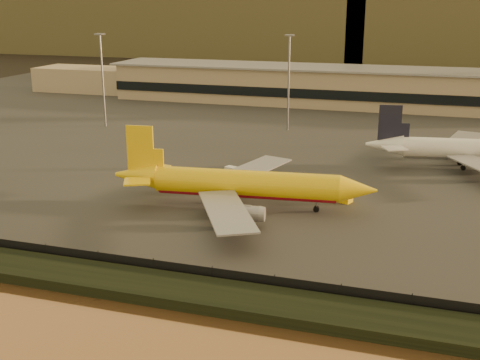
# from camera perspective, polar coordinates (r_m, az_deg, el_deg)

# --- Properties ---
(ground) EXTENTS (900.00, 900.00, 0.00)m
(ground) POSITION_cam_1_polar(r_m,az_deg,el_deg) (88.22, -0.96, -6.15)
(ground) COLOR black
(ground) RESTS_ON ground
(embankment) EXTENTS (320.00, 7.00, 1.40)m
(embankment) POSITION_cam_1_polar(r_m,az_deg,el_deg) (73.51, -5.21, -10.54)
(embankment) COLOR black
(embankment) RESTS_ON ground
(tarmac) EXTENTS (320.00, 220.00, 0.20)m
(tarmac) POSITION_cam_1_polar(r_m,az_deg,el_deg) (177.34, 8.79, 5.42)
(tarmac) COLOR #2D2D2D
(tarmac) RESTS_ON ground
(perimeter_fence) EXTENTS (300.00, 0.05, 2.20)m
(perimeter_fence) POSITION_cam_1_polar(r_m,az_deg,el_deg) (76.55, -4.07, -8.85)
(perimeter_fence) COLOR black
(perimeter_fence) RESTS_ON tarmac
(terminal_building) EXTENTS (202.00, 25.00, 12.60)m
(terminal_building) POSITION_cam_1_polar(r_m,az_deg,el_deg) (208.50, 6.21, 8.91)
(terminal_building) COLOR tan
(terminal_building) RESTS_ON tarmac
(apron_light_masts) EXTENTS (152.20, 12.20, 25.40)m
(apron_light_masts) POSITION_cam_1_polar(r_m,az_deg,el_deg) (153.60, 13.47, 9.33)
(apron_light_masts) COLOR slate
(apron_light_masts) RESTS_ON tarmac
(distant_hills) EXTENTS (470.00, 160.00, 70.00)m
(distant_hills) POSITION_cam_1_polar(r_m,az_deg,el_deg) (419.69, 11.52, 16.02)
(distant_hills) COLOR brown
(distant_hills) RESTS_ON ground
(dhl_cargo_jet) EXTENTS (45.29, 44.07, 13.52)m
(dhl_cargo_jet) POSITION_cam_1_polar(r_m,az_deg,el_deg) (101.87, 0.16, -0.43)
(dhl_cargo_jet) COLOR yellow
(dhl_cargo_jet) RESTS_ON tarmac
(white_narrowbody_jet) EXTENTS (45.09, 43.56, 12.97)m
(white_narrowbody_jet) POSITION_cam_1_polar(r_m,az_deg,el_deg) (135.13, 21.39, 2.64)
(white_narrowbody_jet) COLOR white
(white_narrowbody_jet) RESTS_ON tarmac
(gse_vehicle_yellow) EXTENTS (4.74, 3.31, 1.95)m
(gse_vehicle_yellow) POSITION_cam_1_polar(r_m,az_deg,el_deg) (107.30, 9.42, -1.48)
(gse_vehicle_yellow) COLOR yellow
(gse_vehicle_yellow) RESTS_ON tarmac
(gse_vehicle_white) EXTENTS (3.91, 2.69, 1.61)m
(gse_vehicle_white) POSITION_cam_1_polar(r_m,az_deg,el_deg) (121.69, -0.59, 0.86)
(gse_vehicle_white) COLOR white
(gse_vehicle_white) RESTS_ON tarmac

